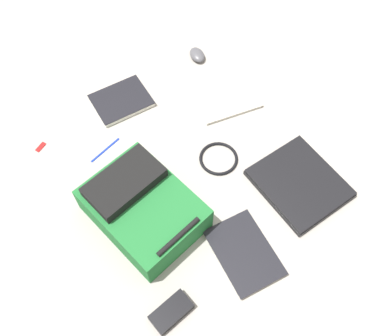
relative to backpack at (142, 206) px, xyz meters
The scene contains 11 objects.
ground_plane 0.27m from the backpack, 77.82° to the right, with size 3.42×3.42×0.00m, color gray.
backpack is the anchor object (origin of this frame).
laptop 0.59m from the backpack, 118.96° to the right, with size 0.34×0.31×0.03m.
book_red 0.54m from the backpack, 27.69° to the right, with size 0.22×0.26×0.02m.
book_comic 0.62m from the backpack, 71.84° to the right, with size 0.26×0.30×0.02m.
book_manual 0.39m from the backpack, 153.53° to the right, with size 0.30×0.24×0.02m.
computer_mouse 0.80m from the backpack, 55.22° to the right, with size 0.06×0.09×0.04m, color #4C4C51.
cable_coil 0.37m from the backpack, 90.49° to the right, with size 0.15×0.15×0.01m, color black.
power_brick 0.37m from the backpack, 156.56° to the left, with size 0.07×0.14×0.03m, color black.
pen_black 0.33m from the backpack, ahead, with size 0.01×0.01×0.15m, color #1933B2.
usb_stick 0.52m from the backpack, 14.45° to the left, with size 0.02×0.05×0.01m, color #B21919.
Camera 1 is at (-0.66, 0.55, 1.43)m, focal length 40.56 mm.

